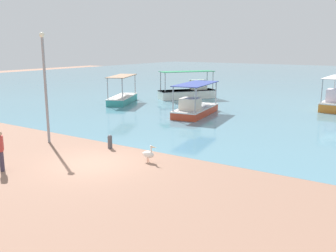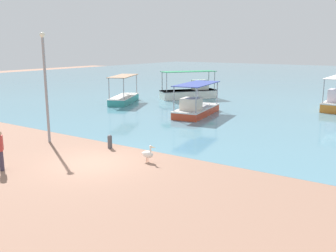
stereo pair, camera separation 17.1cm
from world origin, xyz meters
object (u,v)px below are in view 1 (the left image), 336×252
Objects in this scene: pelican at (148,154)px; mooring_bollard at (110,141)px; fisherman_standing at (1,150)px; fishing_boat_near_left at (195,108)px; lamp_post at (45,82)px; fishing_boat_outer at (189,91)px; fishing_boat_far_left at (122,97)px.

mooring_bollard is (-2.98, 0.78, 0.00)m from pelican.
mooring_bollard is at bearing 74.27° from fisherman_standing.
fisherman_standing reaches higher than mooring_bollard.
pelican is at bearing -14.59° from mooring_bollard.
pelican is at bearing 44.19° from fisherman_standing.
fishing_boat_near_left is 10.45m from mooring_bollard.
fisherman_standing is at bearing -62.76° from lamp_post.
fishing_boat_near_left reaches higher than fisherman_standing.
fisherman_standing is at bearing -135.81° from pelican.
lamp_post reaches higher than fishing_boat_outer.
fishing_boat_far_left is 0.95× the size of fishing_boat_outer.
pelican is (8.94, -18.87, -0.31)m from fishing_boat_outer.
lamp_post is (5.88, -13.07, 2.75)m from fishing_boat_far_left.
lamp_post is 5.24m from fisherman_standing.
fisherman_standing is (4.54, -23.15, 0.22)m from fishing_boat_outer.
fishing_boat_far_left is 19.02m from fisherman_standing.
pelican is 0.14× the size of lamp_post.
fishing_boat_far_left is 0.89× the size of lamp_post.
pelican is at bearing -64.64° from fishing_boat_outer.
fisherman_standing is (8.03, -17.24, 0.41)m from fishing_boat_far_left.
lamp_post is at bearing -103.11° from fishing_boat_near_left.
mooring_bollard is (3.57, 0.89, -2.87)m from lamp_post.
pelican is at bearing 1.00° from lamp_post.
fishing_boat_far_left reaches higher than pelican.
lamp_post is (-2.63, -11.30, 2.69)m from fishing_boat_near_left.
mooring_bollard is 0.42× the size of fisherman_standing.
fishing_boat_near_left is 7.83× the size of mooring_bollard.
fishing_boat_outer is at bearing 123.17° from fishing_boat_near_left.
fishing_boat_outer is 7.68× the size of mooring_bollard.
lamp_post is 3.42× the size of fisherman_standing.
mooring_bollard is at bearing -71.76° from fishing_boat_outer.
fishing_boat_outer is at bearing 97.19° from lamp_post.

